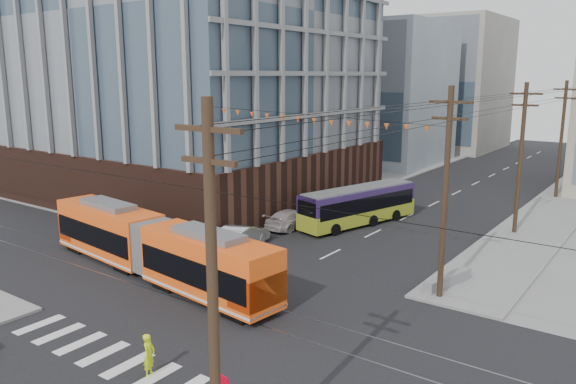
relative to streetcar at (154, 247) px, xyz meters
name	(u,v)px	position (x,y,z in m)	size (l,w,h in m)	color
ground	(170,333)	(6.14, -4.58, -1.78)	(160.00, 160.00, 0.00)	slate
office_building	(185,45)	(-15.86, 18.42, 12.52)	(30.00, 25.00, 28.60)	#381E16
bg_bldg_nw_near	(371,94)	(-10.86, 47.42, 7.22)	(18.00, 16.00, 18.00)	#8C99A5
bg_bldg_nw_far	(447,84)	(-7.86, 67.42, 8.22)	(16.00, 18.00, 20.00)	gray
utility_pole_near	(213,308)	(14.64, -10.58, 3.72)	(0.30, 0.30, 11.00)	black
streetcar	(154,247)	(0.00, 0.00, 0.00)	(18.49, 2.60, 3.56)	#FF5815
city_bus	(359,205)	(3.99, 17.10, -0.26)	(2.32, 10.72, 3.04)	#2D1A49
parked_car_silver	(241,237)	(0.61, 6.94, -0.94)	(1.77, 5.09, 1.68)	#B6B7B9
parked_car_white	(292,219)	(0.35, 13.19, -1.06)	(2.01, 4.94, 1.43)	#B8ACAD
parked_car_grey	(325,208)	(0.47, 17.81, -1.05)	(2.42, 5.24, 1.46)	slate
pedestrian	(149,355)	(8.27, -7.57, -0.92)	(0.63, 0.41, 1.73)	#D9F811
jersey_barrier	(448,281)	(14.44, 8.17, -1.41)	(0.84, 3.74, 0.75)	slate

